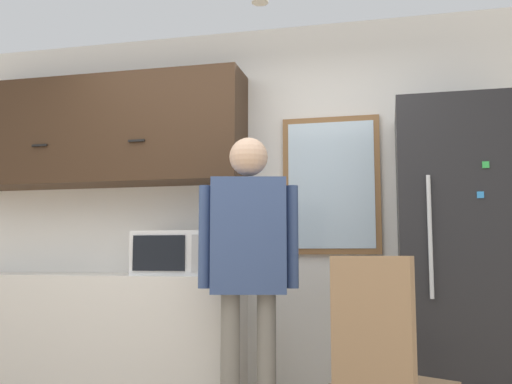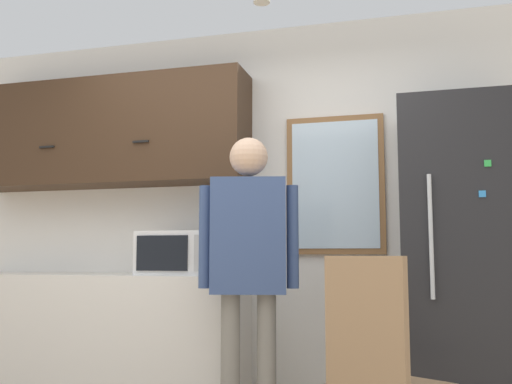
% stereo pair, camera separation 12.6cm
% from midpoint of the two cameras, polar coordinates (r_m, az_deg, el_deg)
% --- Properties ---
extents(back_wall, '(6.00, 0.06, 2.70)m').
position_cam_midpoint_polar(back_wall, '(4.16, -1.23, -1.84)').
color(back_wall, white).
rests_on(back_wall, ground_plane).
extents(counter, '(2.17, 0.59, 0.89)m').
position_cam_midpoint_polar(counter, '(4.31, -17.33, -13.78)').
color(counter, silver).
rests_on(counter, ground_plane).
extents(upper_cabinets, '(2.17, 0.39, 0.79)m').
position_cam_midpoint_polar(upper_cabinets, '(4.45, -16.02, 5.75)').
color(upper_cabinets, '#3D2819').
extents(microwave, '(0.51, 0.42, 0.30)m').
position_cam_midpoint_polar(microwave, '(3.96, -8.84, -6.06)').
color(microwave, white).
rests_on(microwave, counter).
extents(person, '(0.57, 0.31, 1.72)m').
position_cam_midpoint_polar(person, '(3.32, -1.86, -5.91)').
color(person, gray).
rests_on(person, ground_plane).
extents(refrigerator, '(0.73, 0.72, 1.95)m').
position_cam_midpoint_polar(refrigerator, '(3.65, 18.92, -6.81)').
color(refrigerator, '#232326').
rests_on(refrigerator, ground_plane).
extents(chair, '(0.59, 0.59, 1.02)m').
position_cam_midpoint_polar(chair, '(2.68, 11.35, -16.56)').
color(chair, '#997551').
rests_on(chair, ground_plane).
extents(window, '(0.68, 0.05, 0.97)m').
position_cam_midpoint_polar(window, '(4.03, 6.64, 0.70)').
color(window, olive).
extents(ceiling_light, '(0.11, 0.11, 0.01)m').
position_cam_midpoint_polar(ceiling_light, '(3.94, -0.56, 18.50)').
color(ceiling_light, white).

